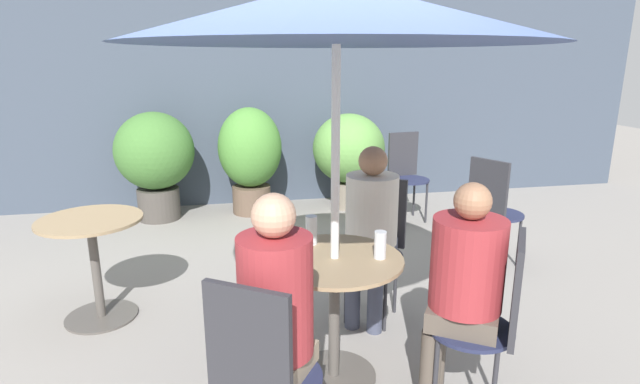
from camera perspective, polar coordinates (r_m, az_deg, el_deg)
The scene contains 19 objects.
ground_plane at distance 2.94m, azimuth -2.40°, elevation -20.82°, with size 20.00×20.00×0.00m, color gray.
storefront_wall at distance 6.01m, azimuth -7.98°, elevation 12.81°, with size 10.00×0.06×3.00m.
cafe_table_near at distance 2.72m, azimuth 1.65°, elevation -11.50°, with size 0.72×0.72×0.71m.
cafe_table_far at distance 3.65m, azimuth -24.45°, elevation -6.18°, with size 0.66×0.66×0.71m.
bistro_chair_0 at distance 2.06m, azimuth -6.80°, elevation -19.38°, with size 0.46×0.47×0.94m.
bistro_chair_1 at distance 2.55m, azimuth 19.28°, elevation -12.86°, with size 0.47×0.46×0.94m.
bistro_chair_2 at distance 3.40m, azimuth 6.50°, elevation -4.97°, with size 0.46×0.47×0.94m.
bistro_chair_3 at distance 4.33m, azimuth 19.13°, elevation -1.31°, with size 0.46×0.45×0.94m.
bistro_chair_4 at distance 5.51m, azimuth 9.82°, elevation 2.68°, with size 0.41×0.43×0.94m.
seated_person_0 at distance 2.08m, azimuth -4.88°, elevation -13.28°, with size 0.37×0.38×1.23m.
seated_person_1 at distance 2.50m, azimuth 16.00°, elevation -9.59°, with size 0.43×0.42×1.18m.
seated_person_2 at distance 3.21m, azimuth 5.82°, elevation -3.33°, with size 0.41×0.42×1.19m.
beer_glass_0 at distance 2.79m, azimuth -0.98°, elevation -4.37°, with size 0.07×0.07×0.16m.
beer_glass_1 at distance 2.45m, azimuth -2.39°, elevation -6.78°, with size 0.06×0.06×0.19m.
beer_glass_2 at distance 2.62m, azimuth 6.89°, elevation -6.01°, with size 0.06×0.06×0.15m.
potted_plant_0 at distance 5.65m, azimuth -18.33°, elevation 3.86°, with size 0.84×0.84×1.18m.
potted_plant_1 at distance 5.66m, azimuth -7.99°, elevation 4.37°, with size 0.71×0.71×1.20m.
potted_plant_2 at distance 5.82m, azimuth 3.30°, elevation 4.62°, with size 0.84×0.84×1.11m.
umbrella at distance 2.44m, azimuth 1.92°, elevation 19.78°, with size 2.03×2.03×2.07m.
Camera 1 is at (-0.34, -2.36, 1.72)m, focal length 28.00 mm.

